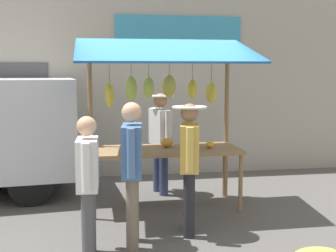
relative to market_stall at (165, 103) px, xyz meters
The scene contains 7 objects.
ground_plane 1.55m from the market_stall, 70.06° to the left, with size 40.00×40.00×0.00m, color #514F4C.
street_backdrop 2.16m from the market_stall, 88.27° to the right, with size 9.00×0.30×3.40m.
market_stall is the anchor object (origin of this frame).
vendor_with_sunhat 0.91m from the market_stall, 93.34° to the right, with size 0.43×0.69×1.65m.
shopper_with_ponytail 1.31m from the market_stall, 95.12° to the left, with size 0.42×0.68×1.62m.
shopper_in_grey_tee 1.66m from the market_stall, 66.56° to the left, with size 0.28×0.70×1.67m.
shopper_in_striped_shirt 2.13m from the market_stall, 56.47° to the left, with size 0.24×0.67×1.54m.
Camera 1 is at (1.06, 6.41, 2.03)m, focal length 48.17 mm.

